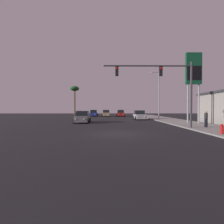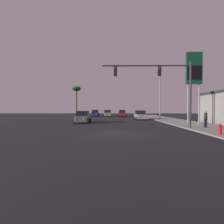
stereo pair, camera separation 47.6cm
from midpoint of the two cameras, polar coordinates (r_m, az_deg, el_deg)
The scene contains 13 objects.
ground_plane at distance 14.01m, azimuth 0.74°, elevation -7.10°, with size 120.00×120.00×0.00m, color black.
sidewalk_right at distance 25.86m, azimuth 21.86°, elevation -3.28°, with size 5.00×60.00×0.12m.
car_blue at distance 45.79m, azimuth -6.33°, elevation -0.46°, with size 2.04×4.34×1.68m.
car_silver at distance 32.41m, azimuth 8.55°, elevation -1.10°, with size 2.04×4.32×1.68m.
car_tan at distance 45.27m, azimuth -2.25°, elevation -0.47°, with size 2.04×4.34×1.68m.
car_red at distance 45.20m, azimuth 2.54°, elevation -0.47°, with size 2.04×4.34×1.68m.
car_grey at distance 25.36m, azimuth -10.15°, elevation -1.71°, with size 2.04×4.34×1.68m.
traffic_light_mast at distance 18.20m, azimuth 16.25°, elevation 9.92°, with size 8.76×0.36×6.50m.
street_lamp at distance 34.83m, azimuth 14.49°, elevation 6.20°, with size 1.74×0.24×9.00m.
gas_station_sign at distance 24.99m, azimuth 24.58°, elevation 11.65°, with size 2.00×0.42×9.00m.
fire_hydrant at distance 15.20m, azimuth 31.45°, elevation -4.76°, with size 0.24×0.34×0.76m.
pedestrian_on_sidewalk at distance 19.87m, azimuth 27.75°, elevation -1.80°, with size 0.34×0.32×1.67m.
palm_tree_far at distance 49.18m, azimuth -12.36°, elevation 7.00°, with size 2.40×2.40×8.17m.
Camera 1 is at (-0.51, -13.86, 2.00)m, focal length 28.00 mm.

